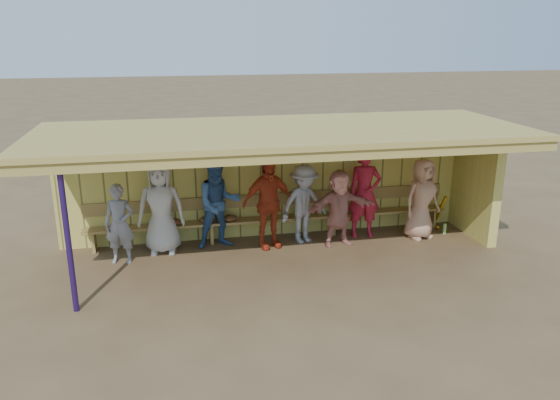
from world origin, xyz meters
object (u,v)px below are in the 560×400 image
object	(u,v)px
player_b	(161,207)
player_d	(268,203)
player_g	(364,193)
player_e	(304,204)
player_h	(422,199)
player_a	(120,224)
player_c	(219,203)
bench	(273,213)
player_f	(339,208)

from	to	relation	value
player_b	player_d	size ratio (longest dim) A/B	1.00
player_g	player_e	bearing A→B (deg)	-173.86
player_h	player_b	bearing A→B (deg)	160.96
player_h	player_a	bearing A→B (deg)	164.86
player_c	player_d	distance (m)	0.98
player_b	player_g	xyz separation A→B (m)	(4.14, 0.02, 0.03)
player_c	bench	size ratio (longest dim) A/B	0.24
player_f	player_h	bearing A→B (deg)	-8.27
player_d	bench	size ratio (longest dim) A/B	0.24
player_c	player_h	bearing A→B (deg)	-12.54
player_a	player_g	xyz separation A→B (m)	(4.90, 0.39, 0.19)
player_g	player_h	world-z (taller)	player_g
player_a	bench	distance (m)	3.11
player_h	player_g	bearing A→B (deg)	148.57
player_c	player_h	xyz separation A→B (m)	(4.16, -0.34, -0.06)
player_c	player_h	distance (m)	4.18
player_f	player_c	bearing A→B (deg)	161.08
player_g	player_a	bearing A→B (deg)	-171.59
player_d	player_g	size ratio (longest dim) A/B	0.97
player_f	bench	size ratio (longest dim) A/B	0.21
player_c	player_g	xyz separation A→B (m)	(3.03, -0.03, 0.03)
player_b	player_a	bearing A→B (deg)	-148.51
player_d	player_h	world-z (taller)	player_d
player_e	player_a	bearing A→B (deg)	165.58
player_f	player_g	size ratio (longest dim) A/B	0.83
player_d	player_f	size ratio (longest dim) A/B	1.17
player_b	player_h	size ratio (longest dim) A/B	1.08
player_e	bench	xyz separation A→B (m)	(-0.58, 0.38, -0.29)
player_e	player_h	world-z (taller)	player_h
player_d	player_g	xyz separation A→B (m)	(2.07, 0.18, 0.03)
player_a	player_e	world-z (taller)	player_e
player_g	player_h	distance (m)	1.19
player_a	bench	bearing A→B (deg)	24.42
player_b	player_f	size ratio (longest dim) A/B	1.17
player_b	player_f	bearing A→B (deg)	-0.09
player_h	bench	xyz separation A→B (m)	(-3.02, 0.65, -0.32)
player_b	player_g	distance (m)	4.14
player_a	player_h	distance (m)	6.04
player_b	player_c	size ratio (longest dim) A/B	1.01
player_d	player_g	world-z (taller)	player_g
player_e	player_g	distance (m)	1.31
player_b	player_g	size ratio (longest dim) A/B	0.97
player_b	bench	world-z (taller)	player_b
player_f	player_e	bearing A→B (deg)	144.78
player_a	player_b	world-z (taller)	player_b
player_a	player_b	distance (m)	0.86
player_c	player_d	size ratio (longest dim) A/B	0.99
player_b	player_h	distance (m)	5.29
player_g	player_h	size ratio (longest dim) A/B	1.11
player_d	player_f	xyz separation A→B (m)	(1.41, -0.18, -0.13)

